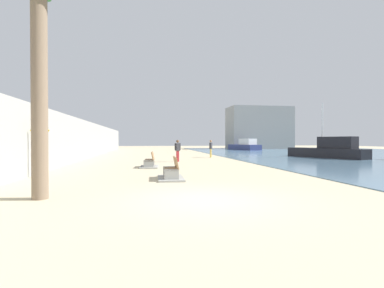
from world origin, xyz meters
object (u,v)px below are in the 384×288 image
object	(u,v)px
bench_far	(150,164)
pedestrian_sign	(40,142)
person_standing	(211,147)
boat_far_left	(329,150)
person_walking	(178,149)
boat_far_right	(245,146)
bench_near	(171,174)

from	to	relation	value
bench_far	pedestrian_sign	size ratio (longest dim) A/B	0.84
bench_far	person_standing	size ratio (longest dim) A/B	1.25
person_standing	boat_far_left	bearing A→B (deg)	-14.52
bench_far	person_walking	world-z (taller)	person_walking
bench_far	boat_far_right	size ratio (longest dim) A/B	0.29
bench_far	pedestrian_sign	distance (m)	6.64
bench_near	person_standing	size ratio (longest dim) A/B	1.23
bench_near	bench_far	world-z (taller)	same
person_walking	boat_far_right	world-z (taller)	boat_far_right
person_standing	pedestrian_sign	distance (m)	17.53
bench_far	person_walking	size ratio (longest dim) A/B	1.24
bench_near	pedestrian_sign	xyz separation A→B (m)	(-5.93, 1.61, 1.37)
pedestrian_sign	bench_far	bearing A→B (deg)	38.93
person_walking	boat_far_left	xyz separation A→B (m)	(14.64, 2.28, -0.25)
boat_far_right	pedestrian_sign	xyz separation A→B (m)	(-21.66, -33.48, 0.87)
bench_near	bench_far	distance (m)	5.76
bench_near	boat_far_right	xyz separation A→B (m)	(15.73, 35.09, 0.51)
bench_far	pedestrian_sign	world-z (taller)	pedestrian_sign
bench_near	person_walking	bearing A→B (deg)	82.27
person_standing	pedestrian_sign	bearing A→B (deg)	-129.41
bench_far	pedestrian_sign	bearing A→B (deg)	-141.07
boat_far_left	bench_far	bearing A→B (deg)	-158.48
bench_near	boat_far_left	size ratio (longest dim) A/B	0.27
person_walking	pedestrian_sign	distance (m)	11.19
person_standing	pedestrian_sign	size ratio (longest dim) A/B	0.67
bench_far	boat_far_right	xyz separation A→B (m)	(16.61, 29.40, 0.51)
bench_far	pedestrian_sign	xyz separation A→B (m)	(-5.05, -4.08, 1.37)
person_walking	boat_far_right	distance (m)	28.85
bench_far	boat_far_left	size ratio (longest dim) A/B	0.28
bench_far	person_walking	distance (m)	4.98
boat_far_left	person_walking	bearing A→B (deg)	-171.16
bench_far	boat_far_right	distance (m)	33.77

